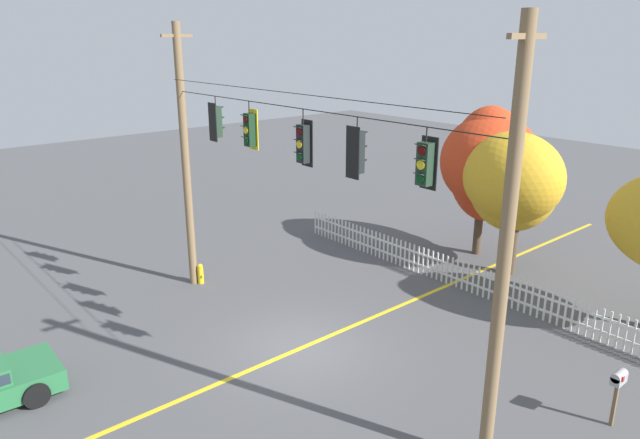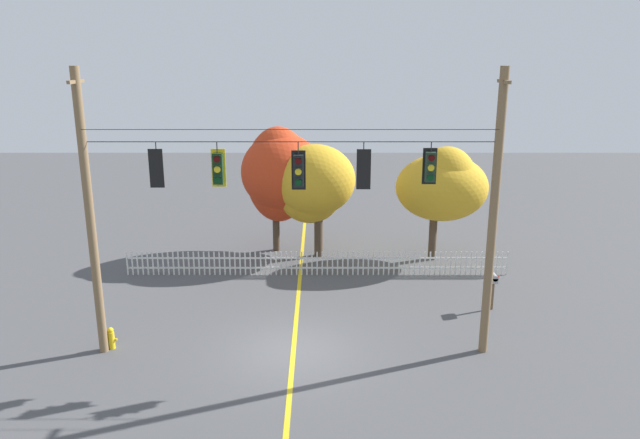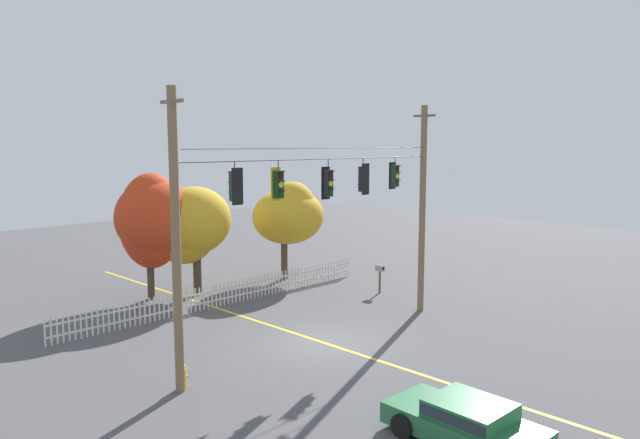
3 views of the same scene
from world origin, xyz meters
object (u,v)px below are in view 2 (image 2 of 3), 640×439
Objects in this scene: traffic_signal_westbound_side at (300,171)px; autumn_oak_far_east at (445,185)px; roadside_mailbox at (496,281)px; autumn_maple_near_fence at (283,173)px; traffic_signal_northbound_secondary at (432,167)px; autumn_maple_mid at (314,183)px; fire_hydrant at (113,338)px; traffic_signal_southbound_primary at (220,168)px; traffic_signal_northbound_primary at (159,167)px; traffic_signal_eastbound_side at (365,169)px.

autumn_oak_far_east is (6.30, 9.00, -2.43)m from traffic_signal_westbound_side.
traffic_signal_westbound_side is 9.34m from roadside_mailbox.
traffic_signal_northbound_secondary is at bearing -63.30° from autumn_maple_near_fence.
autumn_maple_mid is 12.05m from fire_hydrant.
traffic_signal_northbound_primary is at bearing -179.41° from traffic_signal_southbound_primary.
traffic_signal_southbound_primary reaches higher than fire_hydrant.
autumn_oak_far_east reaches higher than fire_hydrant.
traffic_signal_southbound_primary is 0.98× the size of roadside_mailbox.
traffic_signal_northbound_secondary is at bearing -134.23° from roadside_mailbox.
autumn_oak_far_east is at bearing 35.12° from fire_hydrant.
traffic_signal_northbound_primary is 11.09m from autumn_maple_near_fence.
traffic_signal_northbound_primary reaches higher than autumn_maple_near_fence.
traffic_signal_southbound_primary is at bearing -2.44° from fire_hydrant.
traffic_signal_northbound_primary reaches higher than autumn_maple_mid.
autumn_oak_far_east is 7.16× the size of fire_hydrant.
traffic_signal_eastbound_side is at bearing -0.57° from traffic_signal_westbound_side.
traffic_signal_northbound_secondary is 11.80m from fire_hydrant.
autumn_maple_mid is at bearing 88.29° from traffic_signal_westbound_side.
traffic_signal_northbound_secondary is 0.24× the size of autumn_oak_far_east.
traffic_signal_northbound_secondary is 11.87m from autumn_maple_near_fence.
roadside_mailbox is (3.24, 3.32, -5.00)m from traffic_signal_northbound_secondary.
roadside_mailbox is at bearing 13.17° from fire_hydrant.
traffic_signal_northbound_primary and traffic_signal_eastbound_side have the same top height.
autumn_maple_mid reaches higher than fire_hydrant.
traffic_signal_westbound_side is 1.97m from traffic_signal_eastbound_side.
autumn_maple_mid is at bearing 110.83° from traffic_signal_northbound_secondary.
autumn_oak_far_east is at bearing 45.87° from traffic_signal_southbound_primary.
roadside_mailbox is (9.67, 3.32, -4.95)m from traffic_signal_southbound_primary.
autumn_maple_mid is at bearing 137.24° from roadside_mailbox.
autumn_oak_far_east is (4.32, 9.02, -2.50)m from traffic_signal_eastbound_side.
traffic_signal_northbound_primary is 0.92× the size of traffic_signal_westbound_side.
traffic_signal_westbound_side is 10.70m from autumn_maple_near_fence.
autumn_maple_near_fence is 4.27× the size of roadside_mailbox.
fire_hydrant is 0.53× the size of roadside_mailbox.
autumn_maple_mid is at bearing 172.96° from autumn_oak_far_east.
traffic_signal_northbound_secondary is at bearing -0.01° from traffic_signal_westbound_side.
autumn_oak_far_east is at bearing 55.04° from traffic_signal_westbound_side.
traffic_signal_eastbound_side is at bearing -115.61° from autumn_oak_far_east.
roadside_mailbox is (7.23, 3.32, -4.88)m from traffic_signal_westbound_side.
fire_hydrant is at bearing -124.41° from autumn_maple_mid.
traffic_signal_southbound_primary is 1.85× the size of fire_hydrant.
traffic_signal_northbound_secondary reaches higher than autumn_maple_mid.
traffic_signal_eastbound_side is 7.96m from roadside_mailbox.
traffic_signal_westbound_side reaches higher than fire_hydrant.
traffic_signal_northbound_primary is 12.98m from roadside_mailbox.
traffic_signal_southbound_primary is 11.36m from roadside_mailbox.
traffic_signal_northbound_secondary is at bearing -104.31° from autumn_oak_far_east.
traffic_signal_southbound_primary is at bearing -161.04° from roadside_mailbox.
autumn_oak_far_east is (10.57, 9.02, -2.54)m from traffic_signal_northbound_primary.
autumn_maple_near_fence is at bearing 73.73° from traffic_signal_northbound_primary.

